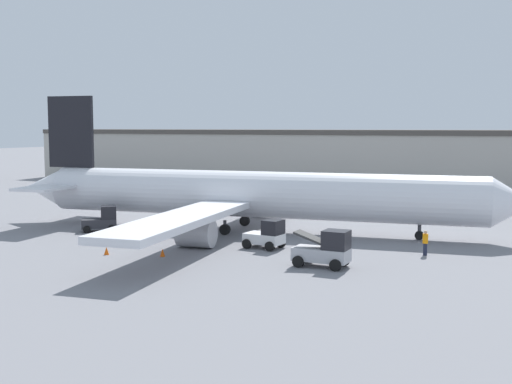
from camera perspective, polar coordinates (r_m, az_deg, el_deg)
ground_plane at (r=55.02m, az=0.00°, el=-3.51°), size 400.00×400.00×0.00m
terminal_building at (r=99.20m, az=4.87°, el=3.09°), size 96.40×17.16×8.50m
airplane at (r=54.93m, az=-1.03°, el=-0.22°), size 45.14×41.73×11.75m
ground_crew_worker at (r=46.18m, az=14.82°, el=-4.32°), size 0.39×0.39×1.76m
baggage_tug at (r=56.43m, az=-13.52°, el=-2.44°), size 3.11×3.06×2.17m
belt_loader_truck at (r=41.10m, az=6.20°, el=-5.12°), size 3.63×2.07×2.42m
pushback_tug at (r=47.15m, az=0.98°, el=-3.86°), size 2.85×2.05×2.16m
safety_cone_near at (r=44.84m, az=-8.31°, el=-5.35°), size 0.36×0.36×0.55m
safety_cone_far at (r=46.19m, az=-13.15°, el=-5.11°), size 0.36×0.36×0.55m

